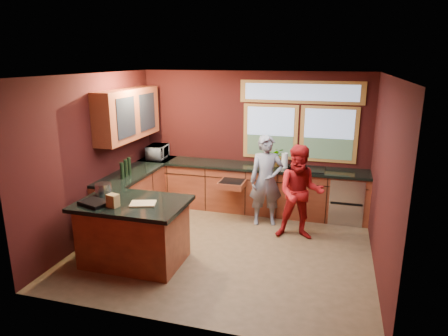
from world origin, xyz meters
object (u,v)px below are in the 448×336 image
at_px(person_grey, 266,181).
at_px(stock_pot, 103,189).
at_px(person_red, 300,193).
at_px(island, 134,232).
at_px(cutting_board, 143,204).

height_order(person_grey, stock_pot, person_grey).
relative_size(person_grey, person_red, 1.03).
xyz_separation_m(person_grey, person_red, (0.64, -0.44, -0.02)).
bearing_deg(island, person_grey, 50.33).
bearing_deg(person_red, person_grey, 139.59).
xyz_separation_m(island, person_red, (2.25, 1.49, 0.32)).
height_order(island, person_grey, person_grey).
height_order(cutting_board, stock_pot, stock_pot).
height_order(person_grey, person_red, person_grey).
distance_m(person_red, cutting_board, 2.57).
bearing_deg(person_red, island, -152.22).
bearing_deg(cutting_board, person_red, 37.00).
bearing_deg(stock_pot, person_red, 25.65).
bearing_deg(cutting_board, island, 165.96).
relative_size(island, person_red, 0.97).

